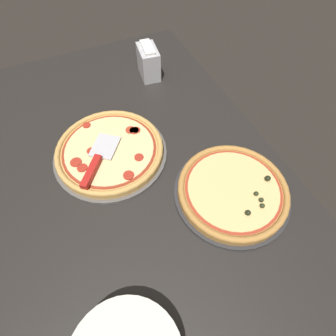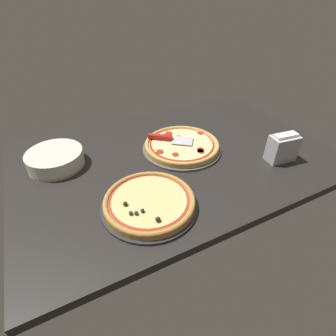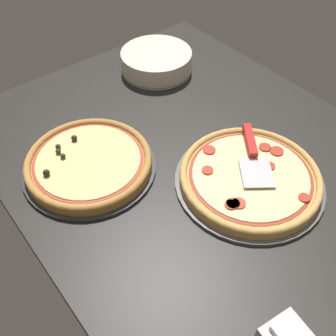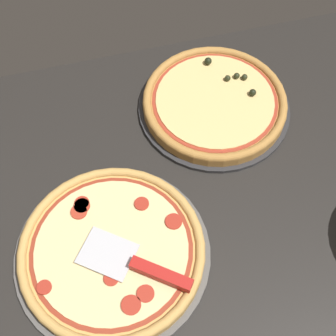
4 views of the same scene
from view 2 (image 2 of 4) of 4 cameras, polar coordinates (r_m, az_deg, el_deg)
name	(u,v)px [view 2 (image 2 of 4)]	position (r cm, az deg, el deg)	size (l,w,h in cm)	color
ground_plane	(176,159)	(125.57, 1.65, 1.99)	(145.77, 97.43, 3.60)	black
pizza_pan_front	(182,148)	(129.51, 3.01, 4.32)	(38.56, 38.56, 1.00)	#565451
pizza_front	(182,145)	(128.45, 3.04, 5.10)	(36.24, 36.24, 2.93)	tan
pizza_pan_back	(150,205)	(97.73, -4.02, -8.12)	(35.71, 35.71, 1.00)	#2D2D30
pizza_back	(149,201)	(96.23, -4.08, -7.21)	(33.57, 33.57, 4.31)	#B77F3D
serving_spatula	(166,138)	(129.66, -0.40, 6.57)	(20.57, 17.46, 2.00)	silver
plate_stack	(55,159)	(126.41, -23.31, 1.85)	(24.39, 24.39, 7.00)	silver
napkin_holder	(282,148)	(129.15, 23.63, 4.04)	(13.50, 8.95, 13.40)	#B2B2B7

